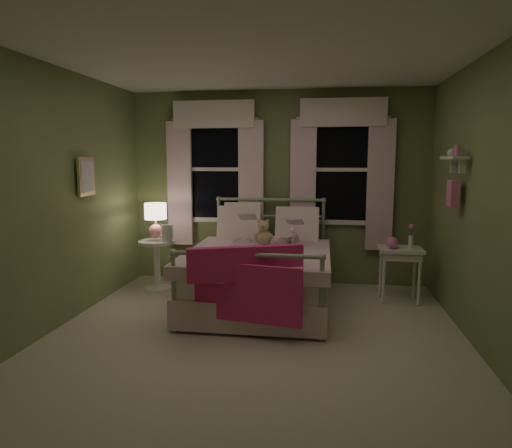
% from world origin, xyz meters
% --- Properties ---
extents(room_shell, '(4.20, 4.20, 4.20)m').
position_xyz_m(room_shell, '(0.00, 0.00, 1.30)').
color(room_shell, beige).
rests_on(room_shell, ground).
extents(bed, '(1.58, 2.04, 1.18)m').
position_xyz_m(bed, '(-0.09, 1.03, 0.38)').
color(bed, white).
rests_on(bed, ground).
extents(pink_throw, '(1.09, 0.48, 0.71)m').
position_xyz_m(pink_throw, '(-0.08, 0.01, 0.61)').
color(pink_throw, '#D4296E').
rests_on(pink_throw, bed).
extents(child_left, '(0.29, 0.23, 0.69)m').
position_xyz_m(child_left, '(-0.36, 1.46, 0.91)').
color(child_left, '#F7D1DD').
rests_on(child_left, bed).
extents(child_right, '(0.42, 0.35, 0.77)m').
position_xyz_m(child_right, '(0.20, 1.46, 0.96)').
color(child_right, '#F7D1DD').
rests_on(child_right, bed).
extents(book_left, '(0.20, 0.12, 0.26)m').
position_xyz_m(book_left, '(-0.36, 1.21, 0.96)').
color(book_left, beige).
rests_on(book_left, child_left).
extents(book_right, '(0.21, 0.13, 0.26)m').
position_xyz_m(book_right, '(0.20, 1.21, 0.92)').
color(book_right, beige).
rests_on(book_right, child_right).
extents(teddy_bear, '(0.23, 0.19, 0.32)m').
position_xyz_m(teddy_bear, '(-0.08, 1.30, 0.79)').
color(teddy_bear, tan).
rests_on(teddy_bear, bed).
extents(nightstand_left, '(0.46, 0.46, 0.65)m').
position_xyz_m(nightstand_left, '(-1.49, 1.44, 0.42)').
color(nightstand_left, white).
rests_on(nightstand_left, ground).
extents(table_lamp, '(0.28, 0.28, 0.45)m').
position_xyz_m(table_lamp, '(-1.49, 1.44, 0.95)').
color(table_lamp, pink).
rests_on(table_lamp, nightstand_left).
extents(book_nightstand, '(0.21, 0.26, 0.02)m').
position_xyz_m(book_nightstand, '(-1.39, 1.36, 0.66)').
color(book_nightstand, beige).
rests_on(book_nightstand, nightstand_left).
extents(nightstand_right, '(0.50, 0.40, 0.64)m').
position_xyz_m(nightstand_right, '(1.54, 1.40, 0.55)').
color(nightstand_right, white).
rests_on(nightstand_right, ground).
extents(pink_toy, '(0.14, 0.19, 0.14)m').
position_xyz_m(pink_toy, '(1.44, 1.40, 0.71)').
color(pink_toy, pink).
rests_on(pink_toy, nightstand_right).
extents(bud_vase, '(0.06, 0.06, 0.28)m').
position_xyz_m(bud_vase, '(1.66, 1.45, 0.79)').
color(bud_vase, white).
rests_on(bud_vase, nightstand_right).
extents(window_left, '(1.34, 0.13, 1.96)m').
position_xyz_m(window_left, '(-0.85, 2.03, 1.62)').
color(window_left, black).
rests_on(window_left, room_shell).
extents(window_right, '(1.34, 0.13, 1.96)m').
position_xyz_m(window_right, '(0.85, 2.03, 1.62)').
color(window_right, black).
rests_on(window_right, room_shell).
extents(wall_shelf, '(0.15, 0.50, 0.60)m').
position_xyz_m(wall_shelf, '(1.90, 0.70, 1.52)').
color(wall_shelf, white).
rests_on(wall_shelf, room_shell).
extents(framed_picture, '(0.03, 0.32, 0.42)m').
position_xyz_m(framed_picture, '(-1.95, 0.60, 1.50)').
color(framed_picture, beige).
rests_on(framed_picture, room_shell).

